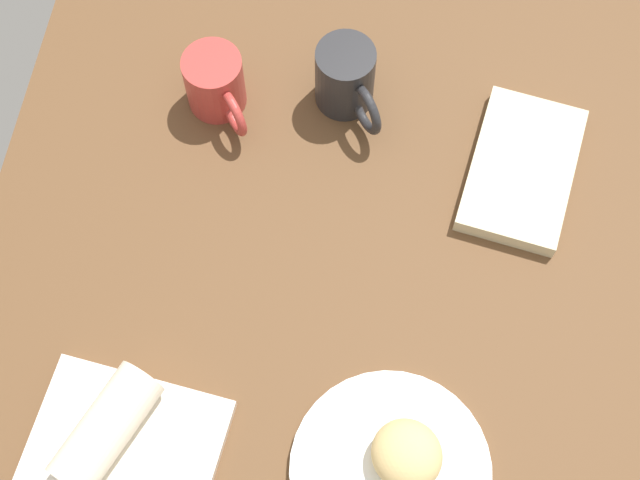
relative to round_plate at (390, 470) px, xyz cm
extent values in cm
cube|color=brown|center=(22.06, 10.33, -2.70)|extent=(110.00, 90.00, 4.00)
cylinder|color=white|center=(0.00, 0.00, 0.00)|extent=(23.15, 23.15, 1.40)
ellipsoid|color=tan|center=(1.47, -1.46, 3.26)|extent=(11.40, 11.42, 5.13)
cube|color=silver|center=(-4.61, 30.88, 0.10)|extent=(24.07, 24.07, 1.60)
cylinder|color=beige|center=(-0.98, 32.36, 3.81)|extent=(15.58, 11.02, 5.82)
cube|color=beige|center=(40.68, -12.02, 0.57)|extent=(22.57, 15.91, 2.55)
cylinder|color=#262628|center=(48.78, 12.44, 4.32)|extent=(7.85, 7.85, 10.03)
cylinder|color=#9B6436|center=(48.78, 12.44, 8.73)|extent=(6.43, 6.43, 0.40)
torus|color=#262628|center=(44.30, 9.12, 4.32)|extent=(6.51, 5.27, 7.22)
cylinder|color=#B23833|center=(45.68, 29.27, 3.78)|extent=(7.85, 7.85, 8.95)
cylinder|color=#A66A35|center=(45.68, 29.27, 7.65)|extent=(6.44, 6.44, 0.40)
torus|color=#B23833|center=(41.42, 25.96, 3.78)|extent=(5.93, 4.98, 6.57)
camera|label=1|loc=(-18.94, 5.20, 109.98)|focal=53.18mm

